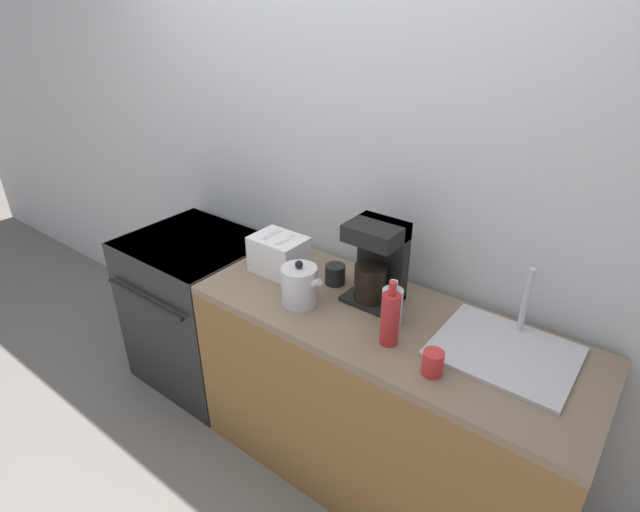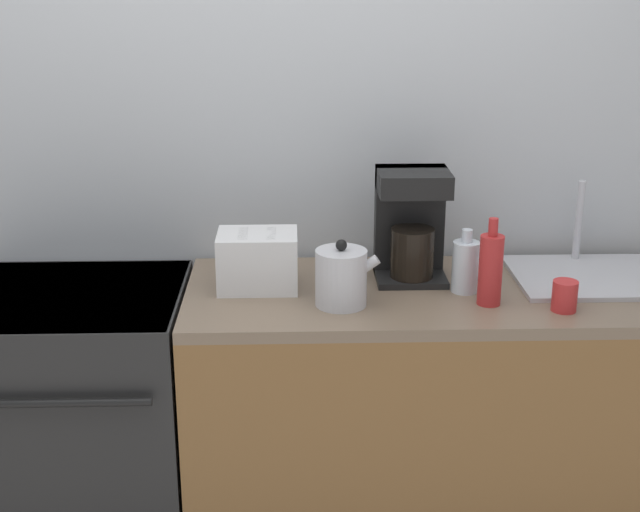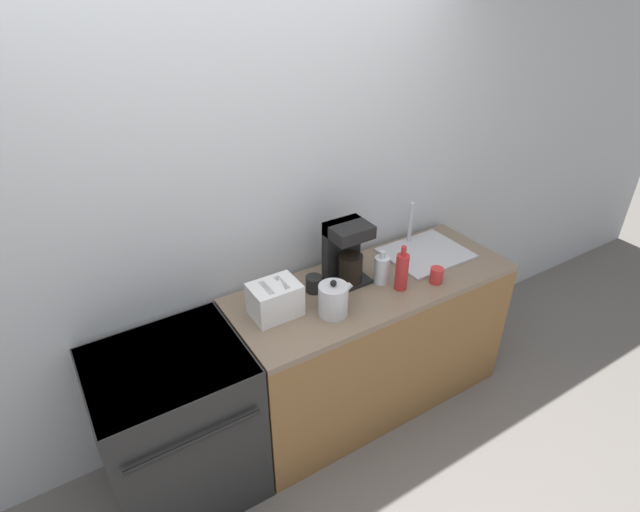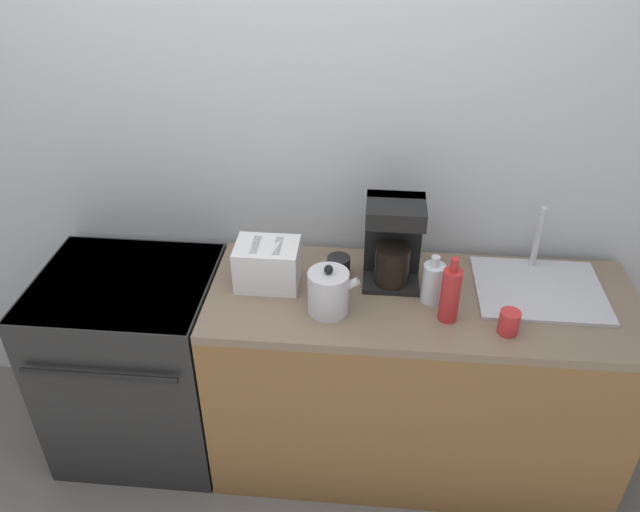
{
  "view_description": "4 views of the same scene",
  "coord_description": "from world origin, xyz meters",
  "px_view_note": "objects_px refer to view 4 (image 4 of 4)",
  "views": [
    {
      "loc": [
        1.38,
        -1.16,
        2.04
      ],
      "look_at": [
        0.21,
        0.37,
        1.02
      ],
      "focal_mm": 28.0,
      "sensor_mm": 36.0,
      "label": 1
    },
    {
      "loc": [
        0.1,
        -2.24,
        1.86
      ],
      "look_at": [
        0.17,
        0.32,
        0.99
      ],
      "focal_mm": 50.0,
      "sensor_mm": 36.0,
      "label": 2
    },
    {
      "loc": [
        -0.9,
        -1.49,
        2.44
      ],
      "look_at": [
        0.26,
        0.36,
        1.13
      ],
      "focal_mm": 28.0,
      "sensor_mm": 36.0,
      "label": 3
    },
    {
      "loc": [
        0.37,
        -1.62,
        2.32
      ],
      "look_at": [
        0.18,
        0.39,
        0.99
      ],
      "focal_mm": 35.0,
      "sensor_mm": 36.0,
      "label": 4
    }
  ],
  "objects_px": {
    "toaster": "(268,264)",
    "bottle_clear": "(433,282)",
    "stove": "(139,361)",
    "cup_red": "(509,322)",
    "coffee_maker": "(393,240)",
    "bottle_red": "(450,294)",
    "kettle": "(329,292)",
    "cup_black": "(339,267)"
  },
  "relations": [
    {
      "from": "toaster",
      "to": "coffee_maker",
      "type": "distance_m",
      "value": 0.49
    },
    {
      "from": "coffee_maker",
      "to": "cup_red",
      "type": "distance_m",
      "value": 0.52
    },
    {
      "from": "coffee_maker",
      "to": "stove",
      "type": "bearing_deg",
      "value": -173.78
    },
    {
      "from": "toaster",
      "to": "bottle_red",
      "type": "relative_size",
      "value": 0.93
    },
    {
      "from": "cup_black",
      "to": "toaster",
      "type": "bearing_deg",
      "value": -165.53
    },
    {
      "from": "kettle",
      "to": "bottle_red",
      "type": "relative_size",
      "value": 0.77
    },
    {
      "from": "stove",
      "to": "coffee_maker",
      "type": "distance_m",
      "value": 1.23
    },
    {
      "from": "stove",
      "to": "cup_black",
      "type": "relative_size",
      "value": 9.65
    },
    {
      "from": "stove",
      "to": "bottle_red",
      "type": "relative_size",
      "value": 3.35
    },
    {
      "from": "bottle_red",
      "to": "stove",
      "type": "bearing_deg",
      "value": 174.67
    },
    {
      "from": "bottle_clear",
      "to": "kettle",
      "type": "bearing_deg",
      "value": -165.49
    },
    {
      "from": "coffee_maker",
      "to": "bottle_red",
      "type": "bearing_deg",
      "value": -48.87
    },
    {
      "from": "stove",
      "to": "bottle_clear",
      "type": "height_order",
      "value": "bottle_clear"
    },
    {
      "from": "toaster",
      "to": "bottle_red",
      "type": "height_order",
      "value": "bottle_red"
    },
    {
      "from": "coffee_maker",
      "to": "cup_black",
      "type": "bearing_deg",
      "value": -178.53
    },
    {
      "from": "cup_black",
      "to": "bottle_red",
      "type": "bearing_deg",
      "value": -29.01
    },
    {
      "from": "stove",
      "to": "toaster",
      "type": "height_order",
      "value": "toaster"
    },
    {
      "from": "kettle",
      "to": "coffee_maker",
      "type": "bearing_deg",
      "value": 44.76
    },
    {
      "from": "toaster",
      "to": "coffee_maker",
      "type": "relative_size",
      "value": 0.69
    },
    {
      "from": "cup_red",
      "to": "cup_black",
      "type": "relative_size",
      "value": 0.99
    },
    {
      "from": "kettle",
      "to": "coffee_maker",
      "type": "relative_size",
      "value": 0.57
    },
    {
      "from": "stove",
      "to": "cup_black",
      "type": "distance_m",
      "value": 0.98
    },
    {
      "from": "coffee_maker",
      "to": "bottle_red",
      "type": "relative_size",
      "value": 1.35
    },
    {
      "from": "toaster",
      "to": "kettle",
      "type": "bearing_deg",
      "value": -31.44
    },
    {
      "from": "stove",
      "to": "cup_red",
      "type": "height_order",
      "value": "cup_red"
    },
    {
      "from": "bottle_clear",
      "to": "cup_red",
      "type": "bearing_deg",
      "value": -32.41
    },
    {
      "from": "kettle",
      "to": "toaster",
      "type": "distance_m",
      "value": 0.29
    },
    {
      "from": "bottle_clear",
      "to": "stove",
      "type": "bearing_deg",
      "value": 179.39
    },
    {
      "from": "coffee_maker",
      "to": "bottle_clear",
      "type": "height_order",
      "value": "coffee_maker"
    },
    {
      "from": "stove",
      "to": "kettle",
      "type": "distance_m",
      "value": 0.99
    },
    {
      "from": "kettle",
      "to": "cup_black",
      "type": "relative_size",
      "value": 2.21
    },
    {
      "from": "toaster",
      "to": "cup_red",
      "type": "height_order",
      "value": "toaster"
    },
    {
      "from": "stove",
      "to": "toaster",
      "type": "relative_size",
      "value": 3.62
    },
    {
      "from": "cup_red",
      "to": "cup_black",
      "type": "bearing_deg",
      "value": 155.07
    },
    {
      "from": "stove",
      "to": "cup_red",
      "type": "xyz_separation_m",
      "value": [
        1.47,
        -0.18,
        0.47
      ]
    },
    {
      "from": "toaster",
      "to": "bottle_red",
      "type": "distance_m",
      "value": 0.7
    },
    {
      "from": "stove",
      "to": "bottle_clear",
      "type": "relative_size",
      "value": 4.46
    },
    {
      "from": "bottle_red",
      "to": "cup_red",
      "type": "distance_m",
      "value": 0.22
    },
    {
      "from": "toaster",
      "to": "bottle_clear",
      "type": "height_order",
      "value": "bottle_clear"
    },
    {
      "from": "stove",
      "to": "toaster",
      "type": "distance_m",
      "value": 0.78
    },
    {
      "from": "kettle",
      "to": "toaster",
      "type": "height_order",
      "value": "kettle"
    },
    {
      "from": "coffee_maker",
      "to": "bottle_clear",
      "type": "relative_size",
      "value": 1.79
    }
  ]
}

